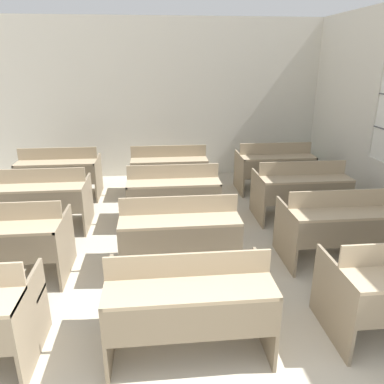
{
  "coord_description": "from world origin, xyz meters",
  "views": [
    {
      "loc": [
        -0.12,
        -1.25,
        2.25
      ],
      "look_at": [
        0.31,
        2.97,
        0.73
      ],
      "focal_mm": 35.0,
      "sensor_mm": 36.0,
      "label": 1
    }
  ],
  "objects_px": {
    "bench_back_center": "(169,169)",
    "bench_front_center": "(189,300)",
    "bench_third_center": "(173,193)",
    "bench_back_left": "(60,172)",
    "bench_third_left": "(39,198)",
    "wastepaper_bin": "(303,170)",
    "bench_second_center": "(179,231)",
    "bench_third_right": "(301,189)",
    "bench_second_right": "(340,224)",
    "bench_back_right": "(274,166)",
    "bench_second_left": "(2,240)"
  },
  "relations": [
    {
      "from": "bench_second_left",
      "to": "bench_back_right",
      "type": "distance_m",
      "value": 4.48
    },
    {
      "from": "bench_back_left",
      "to": "bench_back_right",
      "type": "relative_size",
      "value": 1.0
    },
    {
      "from": "bench_second_right",
      "to": "wastepaper_bin",
      "type": "distance_m",
      "value": 3.34
    },
    {
      "from": "bench_front_center",
      "to": "bench_second_center",
      "type": "bearing_deg",
      "value": 89.56
    },
    {
      "from": "bench_back_center",
      "to": "bench_second_left",
      "type": "bearing_deg",
      "value": -126.62
    },
    {
      "from": "bench_third_right",
      "to": "wastepaper_bin",
      "type": "relative_size",
      "value": 4.13
    },
    {
      "from": "bench_back_center",
      "to": "bench_front_center",
      "type": "bearing_deg",
      "value": -90.03
    },
    {
      "from": "bench_third_center",
      "to": "bench_back_left",
      "type": "relative_size",
      "value": 1.0
    },
    {
      "from": "bench_second_right",
      "to": "bench_back_left",
      "type": "relative_size",
      "value": 1.0
    },
    {
      "from": "bench_back_left",
      "to": "wastepaper_bin",
      "type": "relative_size",
      "value": 4.13
    },
    {
      "from": "bench_front_center",
      "to": "bench_second_left",
      "type": "distance_m",
      "value": 2.22
    },
    {
      "from": "bench_back_right",
      "to": "wastepaper_bin",
      "type": "height_order",
      "value": "bench_back_right"
    },
    {
      "from": "bench_second_right",
      "to": "bench_third_right",
      "type": "relative_size",
      "value": 1.0
    },
    {
      "from": "bench_third_center",
      "to": "bench_second_center",
      "type": "bearing_deg",
      "value": -90.16
    },
    {
      "from": "bench_second_right",
      "to": "bench_third_center",
      "type": "distance_m",
      "value": 2.23
    },
    {
      "from": "bench_second_left",
      "to": "bench_back_left",
      "type": "distance_m",
      "value": 2.5
    },
    {
      "from": "bench_second_center",
      "to": "bench_third_center",
      "type": "height_order",
      "value": "same"
    },
    {
      "from": "bench_second_center",
      "to": "bench_front_center",
      "type": "bearing_deg",
      "value": -90.44
    },
    {
      "from": "bench_third_left",
      "to": "wastepaper_bin",
      "type": "bearing_deg",
      "value": 23.74
    },
    {
      "from": "bench_back_center",
      "to": "bench_back_right",
      "type": "bearing_deg",
      "value": 0.7
    },
    {
      "from": "wastepaper_bin",
      "to": "bench_third_center",
      "type": "bearing_deg",
      "value": -143.85
    },
    {
      "from": "bench_second_left",
      "to": "bench_second_center",
      "type": "height_order",
      "value": "same"
    },
    {
      "from": "bench_third_left",
      "to": "bench_third_right",
      "type": "xyz_separation_m",
      "value": [
        3.68,
        0.01,
        0.0
      ]
    },
    {
      "from": "bench_third_right",
      "to": "wastepaper_bin",
      "type": "height_order",
      "value": "bench_third_right"
    },
    {
      "from": "bench_second_left",
      "to": "bench_third_left",
      "type": "height_order",
      "value": "same"
    },
    {
      "from": "bench_third_left",
      "to": "bench_back_left",
      "type": "bearing_deg",
      "value": 90.67
    },
    {
      "from": "bench_third_center",
      "to": "bench_back_center",
      "type": "distance_m",
      "value": 1.21
    },
    {
      "from": "bench_third_center",
      "to": "bench_back_center",
      "type": "bearing_deg",
      "value": 90.51
    },
    {
      "from": "bench_third_left",
      "to": "bench_second_left",
      "type": "bearing_deg",
      "value": -91.46
    },
    {
      "from": "bench_third_right",
      "to": "bench_back_left",
      "type": "relative_size",
      "value": 1.0
    },
    {
      "from": "bench_third_center",
      "to": "bench_back_right",
      "type": "xyz_separation_m",
      "value": [
        1.85,
        1.24,
        0.0
      ]
    },
    {
      "from": "bench_second_right",
      "to": "bench_third_left",
      "type": "distance_m",
      "value": 3.87
    },
    {
      "from": "bench_second_right",
      "to": "bench_back_right",
      "type": "bearing_deg",
      "value": 89.83
    },
    {
      "from": "bench_third_left",
      "to": "bench_front_center",
      "type": "bearing_deg",
      "value": -53.85
    },
    {
      "from": "bench_second_right",
      "to": "bench_third_center",
      "type": "bearing_deg",
      "value": 145.95
    },
    {
      "from": "bench_second_right",
      "to": "bench_back_center",
      "type": "relative_size",
      "value": 1.0
    },
    {
      "from": "bench_front_center",
      "to": "bench_second_right",
      "type": "relative_size",
      "value": 1.0
    },
    {
      "from": "bench_front_center",
      "to": "bench_back_left",
      "type": "distance_m",
      "value": 4.16
    },
    {
      "from": "bench_second_center",
      "to": "wastepaper_bin",
      "type": "bearing_deg",
      "value": 50.11
    },
    {
      "from": "bench_third_left",
      "to": "bench_back_center",
      "type": "height_order",
      "value": "same"
    },
    {
      "from": "bench_second_left",
      "to": "bench_back_center",
      "type": "height_order",
      "value": "same"
    },
    {
      "from": "bench_third_left",
      "to": "bench_back_center",
      "type": "relative_size",
      "value": 1.0
    },
    {
      "from": "bench_back_left",
      "to": "wastepaper_bin",
      "type": "distance_m",
      "value": 4.61
    },
    {
      "from": "bench_second_left",
      "to": "bench_second_right",
      "type": "relative_size",
      "value": 1.0
    },
    {
      "from": "bench_front_center",
      "to": "bench_second_left",
      "type": "height_order",
      "value": "same"
    },
    {
      "from": "bench_third_center",
      "to": "bench_back_right",
      "type": "relative_size",
      "value": 1.0
    },
    {
      "from": "bench_second_center",
      "to": "bench_back_right",
      "type": "relative_size",
      "value": 1.0
    },
    {
      "from": "bench_second_right",
      "to": "bench_back_left",
      "type": "bearing_deg",
      "value": 146.07
    },
    {
      "from": "bench_front_center",
      "to": "bench_third_left",
      "type": "height_order",
      "value": "same"
    },
    {
      "from": "bench_third_right",
      "to": "bench_third_center",
      "type": "bearing_deg",
      "value": 179.75
    }
  ]
}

